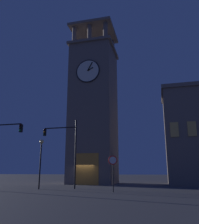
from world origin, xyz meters
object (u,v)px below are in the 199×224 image
(traffic_signal_near, at_px, (66,144))
(street_lamp, at_px, (41,154))
(traffic_signal_mid, at_px, (3,144))
(clocktower, at_px, (94,109))
(no_horn_sign, at_px, (113,163))

(traffic_signal_near, distance_m, street_lamp, 2.71)
(traffic_signal_mid, bearing_deg, traffic_signal_near, -140.80)
(clocktower, xyz_separation_m, traffic_signal_near, (0.12, 10.24, -6.36))
(traffic_signal_near, relative_size, no_horn_sign, 2.32)
(traffic_signal_mid, bearing_deg, clocktower, -109.01)
(traffic_signal_near, relative_size, street_lamp, 1.44)
(street_lamp, xyz_separation_m, no_horn_sign, (-7.66, 1.51, -1.05))
(traffic_signal_near, relative_size, traffic_signal_mid, 1.10)
(clocktower, relative_size, street_lamp, 5.36)
(traffic_signal_mid, relative_size, street_lamp, 1.30)
(street_lamp, height_order, no_horn_sign, street_lamp)
(traffic_signal_near, xyz_separation_m, traffic_signal_mid, (4.74, 3.87, -0.31))
(clocktower, relative_size, traffic_signal_mid, 4.11)
(no_horn_sign, bearing_deg, street_lamp, -11.18)
(traffic_signal_near, bearing_deg, clocktower, -90.68)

